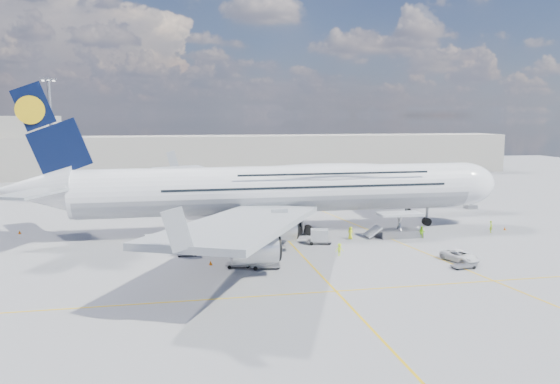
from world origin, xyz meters
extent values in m
plane|color=gray|center=(0.00, 0.00, 0.00)|extent=(300.00, 300.00, 0.00)
cube|color=#DCAC0B|center=(0.00, 0.00, 0.01)|extent=(0.25, 220.00, 0.01)
cube|color=#DCAC0B|center=(0.00, -20.00, 0.01)|extent=(120.00, 0.25, 0.01)
cube|color=#DCAC0B|center=(14.00, 10.00, 0.01)|extent=(14.16, 99.06, 0.01)
cylinder|color=white|center=(0.00, 10.00, 6.80)|extent=(62.00, 7.20, 7.20)
cylinder|color=#9EA0A5|center=(0.00, 10.00, 6.65)|extent=(60.76, 7.13, 7.13)
ellipsoid|color=white|center=(8.00, 10.00, 8.78)|extent=(36.00, 6.84, 3.76)
ellipsoid|color=white|center=(31.00, 10.00, 6.80)|extent=(11.52, 7.20, 7.20)
ellipsoid|color=black|center=(34.24, 10.00, 7.40)|extent=(3.84, 4.16, 1.44)
cone|color=white|center=(-35.50, 10.00, 7.60)|extent=(10.00, 6.84, 6.84)
cube|color=black|center=(-33.50, 10.00, 16.40)|extent=(11.02, 0.46, 14.61)
cylinder|color=yellow|center=(-35.60, 10.00, 18.90)|extent=(4.00, 0.60, 4.00)
cube|color=#999EA3|center=(-8.00, 30.00, 5.60)|extent=(25.49, 39.15, 3.35)
cube|color=#999EA3|center=(-8.00, -10.00, 5.60)|extent=(25.49, 39.15, 3.35)
cylinder|color=#B7BABF|center=(-3.00, 22.50, 3.20)|extent=(5.20, 3.50, 3.50)
cylinder|color=#B7BABF|center=(-7.50, 33.00, 3.20)|extent=(5.20, 3.50, 3.50)
cylinder|color=#B7BABF|center=(-3.00, -2.50, 3.20)|extent=(5.20, 3.50, 3.50)
cylinder|color=#B7BABF|center=(-7.50, -13.00, 3.20)|extent=(5.20, 3.50, 3.50)
cylinder|color=gray|center=(25.00, 10.00, 2.20)|extent=(0.44, 0.44, 3.80)
cylinder|color=black|center=(25.00, 10.00, 0.65)|extent=(1.30, 0.90, 1.30)
cylinder|color=gray|center=(0.00, 10.00, 2.20)|extent=(0.56, 0.56, 3.80)
cylinder|color=black|center=(0.00, 13.20, 0.75)|extent=(1.50, 0.90, 1.50)
cube|color=#B7B7BC|center=(25.00, 18.60, 7.10)|extent=(3.00, 10.00, 2.60)
cube|color=#B7B7BC|center=(33.00, 23.60, 7.10)|extent=(18.00, 3.00, 2.60)
cylinder|color=gray|center=(27.00, 21.60, 3.55)|extent=(0.80, 0.80, 7.10)
cylinder|color=black|center=(27.00, 21.60, 0.45)|extent=(0.90, 0.80, 0.90)
cylinder|color=gray|center=(41.00, 23.60, 3.55)|extent=(1.00, 1.00, 7.10)
cube|color=gray|center=(41.00, 23.60, 0.40)|extent=(2.00, 2.00, 0.80)
cylinder|color=#B7B7BC|center=(25.00, 14.80, 7.10)|extent=(3.60, 3.60, 2.80)
cube|color=silver|center=(17.00, 2.90, 3.50)|extent=(6.50, 3.20, 0.35)
cube|color=gray|center=(17.00, 2.90, 0.55)|extent=(6.50, 3.20, 1.10)
cube|color=gray|center=(17.00, 2.90, 2.05)|extent=(0.22, 1.99, 3.00)
cylinder|color=black|center=(14.40, 1.70, 0.35)|extent=(0.70, 0.30, 0.70)
cube|color=silver|center=(12.80, 2.90, 1.00)|extent=(2.16, 2.60, 1.60)
cylinder|color=gray|center=(-40.00, 45.00, 12.50)|extent=(0.70, 0.70, 25.00)
cube|color=gray|center=(-40.00, 45.00, 25.20)|extent=(3.00, 0.40, 0.60)
cube|color=#B2AD9E|center=(0.00, 95.00, 6.00)|extent=(180.00, 16.00, 12.00)
cube|color=#193814|center=(40.00, 140.00, 4.00)|extent=(160.00, 6.00, 8.00)
cube|color=gray|center=(-14.70, -2.23, 0.31)|extent=(2.73, 1.55, 0.16)
cylinder|color=black|center=(-15.77, -2.77, 0.20)|extent=(0.39, 0.16, 0.39)
cylinder|color=black|center=(-13.63, -1.70, 0.20)|extent=(0.39, 0.16, 0.39)
cube|color=silver|center=(-14.70, -2.23, 1.02)|extent=(2.02, 1.43, 1.34)
cube|color=gray|center=(-8.90, -8.96, 0.32)|extent=(3.07, 2.20, 0.17)
cylinder|color=black|center=(-10.01, -9.51, 0.20)|extent=(0.41, 0.17, 0.41)
cylinder|color=black|center=(-7.80, -8.40, 0.20)|extent=(0.41, 0.17, 0.41)
cube|color=gray|center=(-5.69, -10.12, 0.40)|extent=(3.71, 2.51, 0.20)
cylinder|color=black|center=(-7.05, -10.80, 0.25)|extent=(0.50, 0.20, 0.50)
cylinder|color=black|center=(-4.33, -9.44, 0.25)|extent=(0.50, 0.20, 0.50)
cube|color=gray|center=(-19.04, 2.11, 0.37)|extent=(3.46, 2.26, 0.19)
cylinder|color=black|center=(-20.32, 1.47, 0.23)|extent=(0.47, 0.19, 0.47)
cylinder|color=black|center=(-17.76, 2.75, 0.23)|extent=(0.47, 0.19, 0.47)
cube|color=silver|center=(-19.04, 2.11, 1.23)|extent=(2.60, 2.00, 1.60)
cube|color=gray|center=(17.49, -14.78, 0.32)|extent=(2.90, 1.78, 0.16)
cylinder|color=black|center=(16.39, -15.32, 0.20)|extent=(0.40, 0.16, 0.40)
cylinder|color=black|center=(18.58, -14.23, 0.20)|extent=(0.40, 0.16, 0.40)
cube|color=gray|center=(3.95, 0.78, 0.39)|extent=(3.66, 2.54, 0.20)
cylinder|color=black|center=(2.63, 0.11, 0.24)|extent=(0.49, 0.20, 0.49)
cylinder|color=black|center=(5.28, 1.44, 0.24)|extent=(0.49, 0.20, 0.49)
cube|color=silver|center=(3.95, 0.78, 1.27)|extent=(2.77, 2.22, 1.66)
cube|color=white|center=(-9.59, 0.59, 0.60)|extent=(2.61, 1.78, 1.11)
cube|color=black|center=(-9.59, 0.59, 1.28)|extent=(1.12, 1.23, 0.43)
cylinder|color=black|center=(-10.44, 0.13, 0.27)|extent=(0.55, 0.21, 0.55)
cylinder|color=black|center=(-8.74, 1.06, 0.27)|extent=(0.55, 0.21, 0.55)
cube|color=gray|center=(-10.02, 35.41, 0.98)|extent=(6.54, 2.77, 1.97)
cube|color=white|center=(-10.71, 35.41, 2.85)|extent=(4.87, 2.76, 2.17)
cube|color=white|center=(-7.56, 35.41, 1.87)|extent=(1.91, 2.37, 1.57)
cube|color=black|center=(-6.87, 35.41, 2.07)|extent=(0.27, 1.97, 0.89)
cylinder|color=black|center=(-7.85, 34.28, 0.54)|extent=(1.08, 0.34, 1.08)
cylinder|color=black|center=(-12.18, 36.55, 0.54)|extent=(1.08, 0.34, 1.08)
cube|color=orange|center=(-10.71, 35.41, 2.17)|extent=(4.93, 2.81, 0.49)
cube|color=gray|center=(-15.59, 46.52, 1.04)|extent=(7.05, 3.56, 2.07)
cube|color=white|center=(-16.32, 46.52, 3.00)|extent=(5.33, 3.37, 2.28)
cube|color=white|center=(-13.00, 46.52, 1.97)|extent=(2.23, 2.66, 1.66)
cube|color=black|center=(-12.28, 46.52, 2.17)|extent=(0.49, 2.07, 0.93)
cylinder|color=black|center=(-13.32, 45.33, 0.57)|extent=(1.14, 0.36, 1.14)
cylinder|color=black|center=(-17.87, 47.71, 0.57)|extent=(1.14, 0.36, 1.14)
imported|color=white|center=(18.65, -11.91, 0.71)|extent=(3.92, 5.63, 1.43)
imported|color=#ACDE17|center=(32.24, 2.77, 0.95)|extent=(0.77, 0.83, 1.90)
imported|color=#90E217|center=(19.86, 1.16, 0.93)|extent=(1.12, 1.03, 1.85)
imported|color=#C3E718|center=(-15.79, -1.72, 0.94)|extent=(0.78, 1.19, 1.89)
imported|color=#EDFF1A|center=(9.29, 2.81, 0.93)|extent=(1.07, 1.06, 1.86)
imported|color=#C8F71A|center=(4.73, -6.19, 0.83)|extent=(1.08, 0.63, 1.66)
cone|color=orange|center=(35.52, 4.05, 0.26)|extent=(0.41, 0.41, 0.52)
cube|color=orange|center=(35.52, 4.05, 0.01)|extent=(0.35, 0.35, 0.03)
cone|color=orange|center=(-6.64, 18.71, 0.28)|extent=(0.43, 0.43, 0.55)
cube|color=orange|center=(-6.64, 18.71, 0.01)|extent=(0.37, 0.37, 0.03)
cone|color=orange|center=(-6.75, 37.82, 0.25)|extent=(0.39, 0.39, 0.50)
cube|color=orange|center=(-6.75, 37.82, 0.01)|extent=(0.34, 0.34, 0.03)
cone|color=orange|center=(-12.37, 3.47, 0.27)|extent=(0.42, 0.42, 0.54)
cube|color=orange|center=(-12.37, 3.47, 0.01)|extent=(0.36, 0.36, 0.03)
cone|color=orange|center=(-12.05, -7.29, 0.29)|extent=(0.45, 0.45, 0.58)
cube|color=orange|center=(-12.05, -7.29, 0.02)|extent=(0.39, 0.39, 0.03)
cone|color=orange|center=(-39.73, 16.26, 0.30)|extent=(0.47, 0.47, 0.59)
cube|color=orange|center=(-39.73, 16.26, 0.02)|extent=(0.40, 0.40, 0.03)
camera|label=1|loc=(-16.49, -72.55, 18.14)|focal=35.00mm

